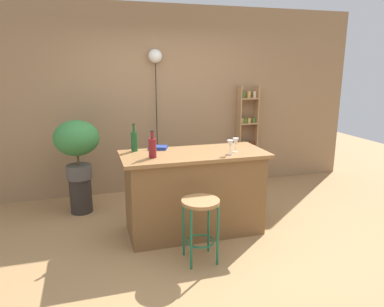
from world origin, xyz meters
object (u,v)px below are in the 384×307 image
Objects in this scene: wine_glass_left at (236,142)px; wine_glass_center at (230,144)px; potted_plant at (77,142)px; plant_stool at (81,195)px; bottle_vinegar at (134,141)px; spice_shelf at (247,136)px; cookbook at (158,148)px; bottle_spirits_clear at (152,147)px; bar_stool at (200,215)px; pendant_globe_light at (155,59)px.

wine_glass_left and wine_glass_center have the same top height.
potted_plant is 4.73× the size of wine_glass_center.
bottle_vinegar is (0.65, -0.70, 0.85)m from plant_stool.
spice_shelf reaches higher than plant_stool.
bottle_vinegar reaches higher than cookbook.
cookbook is at bearing 5.12° from bottle_vinegar.
bottle_spirits_clear is at bearing -139.47° from spice_shelf.
bar_stool is 2.68m from pendant_globe_light.
potted_plant is 1.33m from bottle_spirits_clear.
potted_plant is at bearing 166.41° from cookbook.
cookbook is at bearing -100.50° from pendant_globe_light.
pendant_globe_light reaches higher than bottle_vinegar.
potted_plant is at bearing -153.74° from pendant_globe_light.
pendant_globe_light is at bearing 68.10° from bottle_vinegar.
bottle_spirits_clear is (-1.86, -1.59, 0.28)m from spice_shelf.
spice_shelf is at bearing 11.31° from plant_stool.
bottle_spirits_clear reaches higher than plant_stool.
potted_plant is 0.96m from bottle_vinegar.
pendant_globe_light is (0.01, 2.20, 1.53)m from bar_stool.
bottle_spirits_clear is 1.81× the size of wine_glass_left.
bar_stool is at bearing -54.40° from cookbook.
cookbook is at bearing 153.85° from wine_glass_left.
wine_glass_center is at bearing -35.36° from potted_plant.
cookbook reaches higher than bar_stool.
wine_glass_center is (-1.01, -1.70, 0.28)m from spice_shelf.
spice_shelf reaches higher than cookbook.
bottle_spirits_clear is 0.86m from wine_glass_center.
cookbook is at bearing -35.94° from potted_plant.
pendant_globe_light reaches higher than potted_plant.
bottle_spirits_clear is at bearing 122.13° from bar_stool.
potted_plant is at bearing 148.39° from wine_glass_left.
pendant_globe_light is (1.16, 0.57, 1.06)m from potted_plant.
spice_shelf reaches higher than wine_glass_left.
potted_plant reaches higher than cookbook.
bottle_spirits_clear is 0.95m from wine_glass_left.
spice_shelf is 3.41× the size of plant_stool.
bar_stool is 0.30× the size of pendant_globe_light.
potted_plant is 2.62× the size of bottle_spirits_clear.
wine_glass_center is at bearing -25.16° from bottle_vinegar.
plant_stool is at bearing -153.74° from pendant_globe_light.
bottle_spirits_clear is 0.41m from cookbook.
spice_shelf is 5.42× the size of bottle_spirits_clear.
bar_stool is 1.37× the size of plant_stool.
potted_plant is 2.02m from wine_glass_center.
spice_shelf is 1.86m from wine_glass_left.
plant_stool is (-2.65, -0.53, -0.56)m from spice_shelf.
potted_plant is 4.73× the size of wine_glass_left.
plant_stool is 2.22m from wine_glass_left.
wine_glass_center is 2.04m from pendant_globe_light.
wine_glass_left is 0.08× the size of pendant_globe_light.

